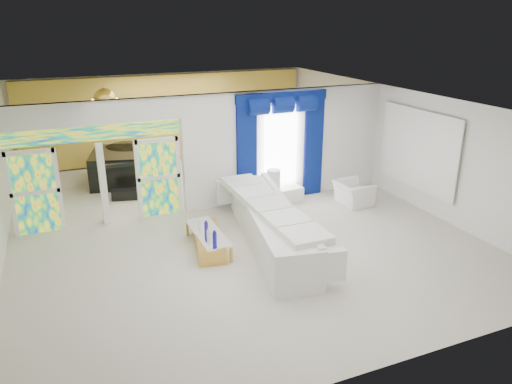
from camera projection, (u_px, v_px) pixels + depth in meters
name	position (u px, v px, depth m)	size (l,w,h in m)	color
floor	(226.00, 220.00, 12.10)	(12.00, 12.00, 0.00)	#B7AF9E
dividing_wall	(287.00, 144.00, 13.23)	(5.70, 0.18, 3.00)	white
dividing_header	(91.00, 113.00, 11.00)	(4.30, 0.18, 0.55)	white
stained_panel_left	(35.00, 192.00, 11.07)	(0.95, 0.04, 2.00)	#994C3F
stained_panel_right	(159.00, 177.00, 12.11)	(0.95, 0.04, 2.00)	#994C3F
stained_transom	(94.00, 133.00, 11.16)	(4.00, 0.05, 0.35)	#994C3F
window_pane	(280.00, 148.00, 13.07)	(1.00, 0.02, 2.30)	white
blue_drape_left	(247.00, 153.00, 12.70)	(0.55, 0.10, 2.80)	#040343
blue_drape_right	(313.00, 146.00, 13.43)	(0.55, 0.10, 2.80)	#040343
blue_pelmet	(282.00, 97.00, 12.58)	(2.60, 0.12, 0.25)	#040343
wall_mirror	(418.00, 150.00, 12.50)	(0.04, 2.70, 1.90)	white
gold_curtains	(169.00, 118.00, 16.70)	(9.70, 0.12, 2.90)	gold
white_sofa	(270.00, 226.00, 10.69)	(0.98, 4.55, 0.87)	silver
coffee_table	(208.00, 241.00, 10.54)	(0.56, 1.69, 0.37)	gold
console_table	(283.00, 195.00, 13.20)	(1.13, 0.36, 0.38)	white
table_lamp	(274.00, 180.00, 12.92)	(0.36, 0.36, 0.58)	silver
armchair	(353.00, 193.00, 13.02)	(0.95, 0.83, 0.62)	silver
grand_piano	(118.00, 167.00, 14.70)	(1.46, 1.91, 0.97)	black
piano_bench	(127.00, 194.00, 13.43)	(0.81, 0.32, 0.27)	black
tv_console	(23.00, 192.00, 12.87)	(0.54, 0.49, 0.78)	tan
chandelier	(105.00, 99.00, 13.30)	(0.60, 0.60, 0.60)	gold
decanters	(208.00, 231.00, 10.34)	(0.13, 0.99, 0.23)	white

